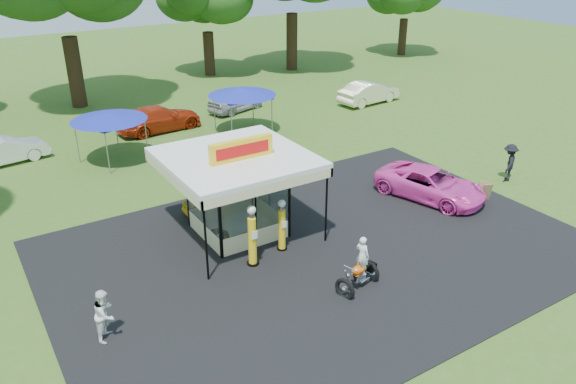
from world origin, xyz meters
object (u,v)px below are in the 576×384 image
at_px(bg_car_c, 235,101).
at_px(gas_station_kiosk, 237,193).
at_px(tent_west, 109,116).
at_px(bg_car_a, 5,150).
at_px(bg_car_e, 369,92).
at_px(pink_sedan, 430,184).
at_px(gas_pump_right, 282,226).
at_px(bg_car_b, 159,118).
at_px(spectator_east_a, 509,162).
at_px(kiosk_car, 215,201).
at_px(tent_east, 242,92).
at_px(a_frame_sign, 485,191).
at_px(gas_pump_left, 252,237).
at_px(motorcycle, 360,267).

bearing_deg(bg_car_c, gas_station_kiosk, 135.22).
bearing_deg(tent_west, gas_station_kiosk, -79.33).
relative_size(bg_car_a, bg_car_e, 0.90).
bearing_deg(bg_car_c, pink_sedan, 166.32).
distance_m(gas_pump_right, bg_car_b, 16.26).
bearing_deg(tent_west, spectator_east_a, -39.56).
distance_m(spectator_east_a, bg_car_a, 25.93).
xyz_separation_m(kiosk_car, tent_east, (6.05, 8.66, 2.08)).
distance_m(a_frame_sign, bg_car_a, 24.41).
xyz_separation_m(gas_pump_left, tent_east, (6.77, 13.38, 1.39)).
xyz_separation_m(a_frame_sign, pink_sedan, (-1.96, 1.51, 0.26)).
distance_m(kiosk_car, bg_car_a, 13.06).
bearing_deg(bg_car_b, motorcycle, 174.48).
distance_m(spectator_east_a, tent_west, 20.41).
relative_size(motorcycle, kiosk_car, 0.72).
height_order(a_frame_sign, spectator_east_a, spectator_east_a).
height_order(kiosk_car, bg_car_c, bg_car_c).
bearing_deg(gas_pump_right, bg_car_e, 41.24).
xyz_separation_m(bg_car_c, tent_east, (-1.72, -4.33, 1.86)).
bearing_deg(gas_pump_left, tent_east, 63.15).
relative_size(a_frame_sign, kiosk_car, 0.31).
bearing_deg(tent_west, pink_sedan, -48.53).
xyz_separation_m(gas_pump_left, bg_car_a, (-6.19, 15.80, -0.46)).
bearing_deg(tent_east, gas_pump_left, -116.85).
xyz_separation_m(gas_station_kiosk, tent_west, (-1.98, 10.53, 0.70)).
height_order(motorcycle, bg_car_a, motorcycle).
relative_size(gas_pump_right, bg_car_b, 0.41).
xyz_separation_m(kiosk_car, spectator_east_a, (13.70, -4.64, 0.46)).
relative_size(a_frame_sign, tent_east, 0.21).
height_order(bg_car_e, tent_west, tent_west).
relative_size(bg_car_b, tent_west, 1.34).
xyz_separation_m(gas_station_kiosk, pink_sedan, (8.97, -1.86, -1.08)).
distance_m(gas_station_kiosk, tent_east, 12.46).
xyz_separation_m(bg_car_e, tent_east, (-10.65, -0.95, 1.78)).
height_order(gas_station_kiosk, gas_pump_right, gas_station_kiosk).
relative_size(bg_car_a, tent_west, 1.09).
height_order(bg_car_b, bg_car_e, bg_car_e).
height_order(motorcycle, bg_car_b, motorcycle).
height_order(gas_pump_left, tent_west, tent_west).
bearing_deg(pink_sedan, bg_car_c, 77.32).
height_order(motorcycle, bg_car_c, motorcycle).
relative_size(gas_station_kiosk, bg_car_b, 1.03).
xyz_separation_m(pink_sedan, tent_east, (-2.92, 12.73, 1.86)).
distance_m(gas_station_kiosk, pink_sedan, 9.22).
bearing_deg(motorcycle, tent_west, 88.04).
relative_size(gas_pump_right, kiosk_car, 0.76).
bearing_deg(spectator_east_a, gas_pump_left, -32.37).
relative_size(a_frame_sign, spectator_east_a, 0.46).
relative_size(gas_station_kiosk, bg_car_c, 1.31).
height_order(spectator_east_a, tent_west, tent_west).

